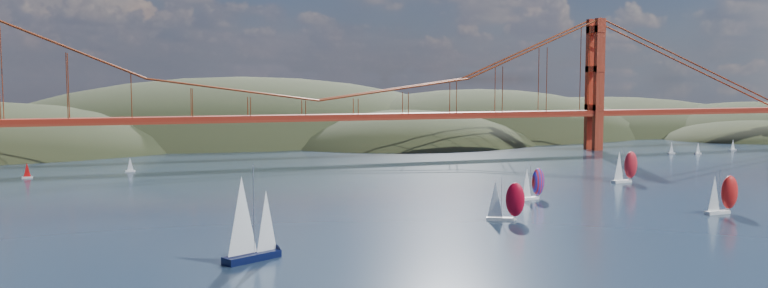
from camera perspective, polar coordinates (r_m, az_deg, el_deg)
ground at (r=115.43m, az=17.06°, el=-10.23°), size 1200.00×1200.00×0.00m
headlands at (r=386.87m, az=-2.09°, el=-1.32°), size 725.00×225.00×96.00m
bridge at (r=277.47m, az=-5.51°, el=5.43°), size 552.00×12.00×55.00m
sloop_navy at (r=124.86m, az=-10.22°, el=-5.67°), size 10.83×8.69×15.79m
racer_0 at (r=160.16m, az=9.18°, el=-4.25°), size 8.26×5.83×9.26m
racer_1 at (r=182.24m, az=24.33°, el=-3.46°), size 8.37×3.43×9.61m
racer_3 at (r=227.21m, az=17.86°, el=-1.61°), size 8.99×4.30×10.14m
racer_rwb at (r=189.45m, az=11.23°, el=-2.93°), size 7.81×4.57×8.76m
distant_boat_2 at (r=250.03m, az=-25.55°, el=-1.82°), size 3.00×2.00×4.70m
distant_boat_3 at (r=254.13m, az=-18.77°, el=-1.50°), size 3.00×2.00×4.70m
distant_boat_4 at (r=321.53m, az=21.06°, el=-0.27°), size 3.00×2.00×4.70m
distant_boat_5 at (r=322.86m, az=22.81°, el=-0.30°), size 3.00×2.00×4.70m
distant_boat_6 at (r=347.12m, az=25.05°, el=-0.04°), size 3.00×2.00×4.70m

